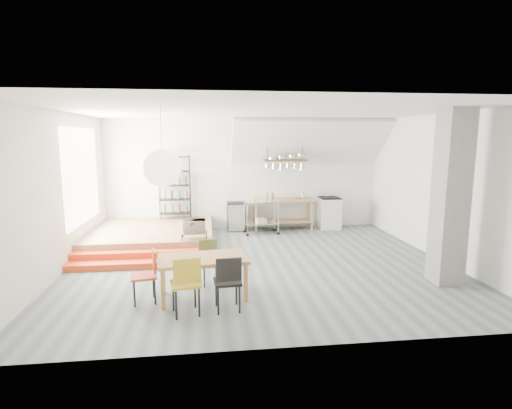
{
  "coord_description": "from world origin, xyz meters",
  "views": [
    {
      "loc": [
        -1.08,
        -8.18,
        2.67
      ],
      "look_at": [
        0.02,
        0.8,
        1.16
      ],
      "focal_mm": 28.0,
      "sensor_mm": 36.0,
      "label": 1
    }
  ],
  "objects": [
    {
      "name": "rolling_cart",
      "position": [
        0.4,
        2.7,
        0.61
      ],
      "size": [
        0.99,
        0.61,
        0.94
      ],
      "rotation": [
        0.0,
        0.0,
        0.08
      ],
      "color": "silver",
      "rests_on": "ground"
    },
    {
      "name": "wall_right",
      "position": [
        4.0,
        0.0,
        1.6
      ],
      "size": [
        0.04,
        7.0,
        3.2
      ],
      "primitive_type": "cube",
      "color": "silver",
      "rests_on": "ground"
    },
    {
      "name": "chair_mustard",
      "position": [
        -1.43,
        -2.39,
        0.56
      ],
      "size": [
        0.51,
        0.51,
        0.93
      ],
      "rotation": [
        0.0,
        0.0,
        3.35
      ],
      "color": "#A4871C",
      "rests_on": "ground"
    },
    {
      "name": "bowl",
      "position": [
        1.5,
        3.1,
        0.93
      ],
      "size": [
        0.25,
        0.25,
        0.05
      ],
      "primitive_type": "imported",
      "rotation": [
        0.0,
        0.0,
        0.35
      ],
      "color": "silver",
      "rests_on": "kitchen_counter"
    },
    {
      "name": "dining_table",
      "position": [
        -1.19,
        -1.69,
        0.62
      ],
      "size": [
        1.55,
        0.98,
        0.7
      ],
      "rotation": [
        0.0,
        0.0,
        0.1
      ],
      "color": "olive",
      "rests_on": "ground"
    },
    {
      "name": "microwave_shelf",
      "position": [
        -1.4,
        0.75,
        0.55
      ],
      "size": [
        0.6,
        0.4,
        0.16
      ],
      "color": "#96744B",
      "rests_on": "platform"
    },
    {
      "name": "wall_back",
      "position": [
        0.0,
        3.5,
        1.6
      ],
      "size": [
        8.0,
        0.04,
        3.2
      ],
      "primitive_type": "cube",
      "color": "silver",
      "rests_on": "ground"
    },
    {
      "name": "pot_rack",
      "position": [
        1.13,
        2.92,
        1.98
      ],
      "size": [
        1.2,
        0.5,
        1.43
      ],
      "color": "#402C19",
      "rests_on": "ceiling"
    },
    {
      "name": "wall_left",
      "position": [
        -4.0,
        0.0,
        1.6
      ],
      "size": [
        0.04,
        7.0,
        3.2
      ],
      "primitive_type": "cube",
      "color": "silver",
      "rests_on": "ground"
    },
    {
      "name": "platform",
      "position": [
        -2.5,
        2.0,
        0.2
      ],
      "size": [
        3.0,
        3.0,
        0.4
      ],
      "primitive_type": "cube",
      "color": "#96744B",
      "rests_on": "ground"
    },
    {
      "name": "window_pane",
      "position": [
        -3.98,
        1.5,
        1.8
      ],
      "size": [
        0.02,
        2.5,
        2.2
      ],
      "primitive_type": "cube",
      "color": "white",
      "rests_on": "wall_left"
    },
    {
      "name": "paper_lantern",
      "position": [
        -1.78,
        -1.75,
        2.2
      ],
      "size": [
        0.6,
        0.6,
        0.6
      ],
      "primitive_type": "sphere",
      "color": "white",
      "rests_on": "ceiling"
    },
    {
      "name": "ceiling",
      "position": [
        0.0,
        0.0,
        3.2
      ],
      "size": [
        8.0,
        7.0,
        0.02
      ],
      "primitive_type": "cube",
      "color": "white",
      "rests_on": "wall_back"
    },
    {
      "name": "chair_olive",
      "position": [
        -1.08,
        -1.01,
        0.48
      ],
      "size": [
        0.44,
        0.44,
        0.8
      ],
      "rotation": [
        0.0,
        0.0,
        0.24
      ],
      "color": "#5E642F",
      "rests_on": "ground"
    },
    {
      "name": "microwave",
      "position": [
        -1.4,
        0.75,
        0.7
      ],
      "size": [
        0.51,
        0.35,
        0.28
      ],
      "primitive_type": "imported",
      "rotation": [
        0.0,
        0.0,
        0.01
      ],
      "color": "beige",
      "rests_on": "microwave_shelf"
    },
    {
      "name": "chair_red",
      "position": [
        -2.08,
        -1.78,
        0.52
      ],
      "size": [
        0.47,
        0.47,
        0.87
      ],
      "rotation": [
        0.0,
        0.0,
        -1.37
      ],
      "color": "#B73A1A",
      "rests_on": "ground"
    },
    {
      "name": "stove",
      "position": [
        2.5,
        3.16,
        0.48
      ],
      "size": [
        0.6,
        0.6,
        1.18
      ],
      "color": "white",
      "rests_on": "ground"
    },
    {
      "name": "chair_black",
      "position": [
        -0.8,
        -2.33,
        0.54
      ],
      "size": [
        0.44,
        0.44,
        0.9
      ],
      "rotation": [
        0.0,
        0.0,
        3.22
      ],
      "color": "black",
      "rests_on": "ground"
    },
    {
      "name": "slope_ceiling",
      "position": [
        1.8,
        2.9,
        2.55
      ],
      "size": [
        4.4,
        1.44,
        1.32
      ],
      "primitive_type": "cube",
      "rotation": [
        -0.73,
        0.0,
        0.0
      ],
      "color": "white",
      "rests_on": "wall_back"
    },
    {
      "name": "floor",
      "position": [
        0.0,
        0.0,
        0.0
      ],
      "size": [
        8.0,
        8.0,
        0.0
      ],
      "primitive_type": "plane",
      "color": "#566164",
      "rests_on": "ground"
    },
    {
      "name": "step_lower",
      "position": [
        -2.5,
        0.05,
        0.07
      ],
      "size": [
        3.0,
        0.35,
        0.13
      ],
      "primitive_type": "cube",
      "color": "#DD421A",
      "rests_on": "ground"
    },
    {
      "name": "concrete_column",
      "position": [
        3.3,
        -1.5,
        1.6
      ],
      "size": [
        0.5,
        0.5,
        3.2
      ],
      "primitive_type": "cube",
      "color": "slate",
      "rests_on": "ground"
    },
    {
      "name": "kitchen_counter",
      "position": [
        1.1,
        3.15,
        0.63
      ],
      "size": [
        1.8,
        0.6,
        0.91
      ],
      "color": "#96744B",
      "rests_on": "ground"
    },
    {
      "name": "step_upper",
      "position": [
        -2.5,
        0.4,
        0.13
      ],
      "size": [
        3.0,
        0.35,
        0.27
      ],
      "primitive_type": "cube",
      "color": "#DD421A",
      "rests_on": "ground"
    },
    {
      "name": "mini_fridge",
      "position": [
        -0.28,
        3.2,
        0.41
      ],
      "size": [
        0.49,
        0.49,
        0.82
      ],
      "primitive_type": "cube",
      "color": "black",
      "rests_on": "ground"
    },
    {
      "name": "wire_shelving",
      "position": [
        -2.0,
        3.2,
        1.33
      ],
      "size": [
        0.88,
        0.38,
        1.8
      ],
      "color": "black",
      "rests_on": "platform"
    }
  ]
}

